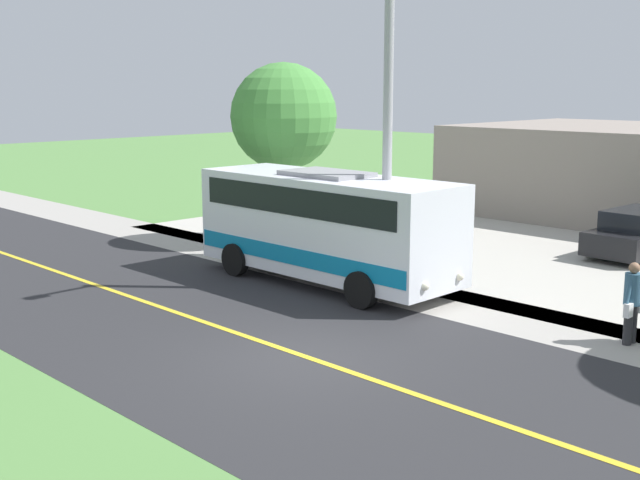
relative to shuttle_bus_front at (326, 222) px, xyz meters
name	(u,v)px	position (x,y,z in m)	size (l,w,h in m)	color
ground_plane	(305,357)	(4.51, 3.88, -1.63)	(120.00, 120.00, 0.00)	#548442
road_surface	(305,357)	(4.51, 3.88, -1.63)	(8.00, 100.00, 0.01)	#28282B
sidewalk	(462,305)	(-0.69, 3.88, -1.63)	(2.40, 100.00, 0.01)	#9E9991
road_centre_line	(305,356)	(4.51, 3.88, -1.62)	(0.16, 100.00, 0.00)	gold
shuttle_bus_front	(326,222)	(0.00, 0.00, 0.00)	(2.68, 7.68, 2.97)	white
pedestrian_with_bags	(632,301)	(-0.73, 7.96, -0.73)	(0.72, 0.34, 1.69)	#262628
street_light_pole	(385,98)	(-0.38, 1.64, 3.23)	(1.97, 0.24, 8.89)	#9E9EA3
tree_curbside	(284,117)	(-2.89, -4.82, 2.51)	(3.46, 3.46, 5.90)	brown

